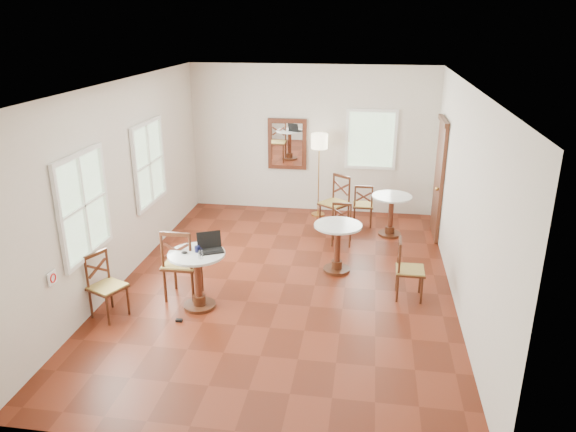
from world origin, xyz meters
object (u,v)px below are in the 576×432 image
Objects in this scene: cafe_table_near at (198,274)px; navy_mug at (198,249)px; cafe_table_mid at (337,242)px; floor_lamp at (319,147)px; laptop at (210,246)px; chair_mid_b at (408,269)px; mouse at (185,252)px; chair_back_a at (363,205)px; chair_near_b at (106,286)px; power_adapter at (179,320)px; cafe_table_back at (391,211)px; chair_back_b at (335,203)px; chair_near_a at (182,263)px; chair_mid_a at (342,223)px; water_glass at (201,255)px.

navy_mug reaches higher than cafe_table_near.
cafe_table_mid is 2.80m from floor_lamp.
laptop reaches higher than navy_mug.
mouse is at bearing 104.84° from chair_mid_b.
mouse reaches higher than chair_back_a.
chair_near_b is at bearing -118.63° from floor_lamp.
power_adapter is at bearing 58.72° from chair_back_a.
chair_back_a is (-0.71, 2.85, -0.02)m from chair_mid_b.
cafe_table_back is 4.61m from power_adapter.
chair_near_a is at bearing -86.44° from chair_back_b.
navy_mug is 1.25× the size of power_adapter.
chair_back_b is at bearing -59.42° from floor_lamp.
cafe_table_near is at bearing -103.10° from navy_mug.
chair_back_b reaches higher than cafe_table_mid.
chair_mid_a is at bearing 69.84° from chair_back_a.
water_glass is at bearing -77.87° from chair_back_b.
cafe_table_near is 4.20m from chair_back_a.
chair_mid_a is 3.27m from water_glass.
water_glass is at bearing -105.49° from floor_lamp.
chair_mid_b is 9.77× the size of mouse.
power_adapter is at bearing -135.69° from water_glass.
chair_mid_a is at bearing -68.77° from floor_lamp.
laptop is (1.31, 0.54, 0.44)m from chair_near_b.
laptop is (0.47, -0.11, 0.35)m from chair_near_a.
water_glass reaches higher than cafe_table_back.
chair_back_b is at bearing 38.74° from laptop.
laptop is at bearing -105.99° from floor_lamp.
navy_mug is (-2.90, -0.70, 0.43)m from chair_mid_b.
laptop is 0.18m from navy_mug.
chair_back_b reaches higher than chair_mid_b.
chair_near_b is at bearing 176.31° from laptop.
cafe_table_back is at bearing 5.03° from chair_mid_b.
water_glass reaches higher than chair_near_b.
floor_lamp reaches higher than chair_back_b.
power_adapter is (-2.88, -3.58, -0.46)m from cafe_table_back.
chair_mid_a is (-0.87, -0.57, -0.07)m from cafe_table_back.
laptop reaches higher than cafe_table_mid.
chair_near_b is at bearing -168.77° from water_glass.
power_adapter is at bearing -145.74° from laptop.
cafe_table_back is 4.15m from navy_mug.
cafe_table_near is 0.49× the size of floor_lamp.
cafe_table_back is 1.95m from floor_lamp.
cafe_table_mid is at bearing -150.06° from chair_near_a.
chair_mid_a is (0.01, 1.11, -0.08)m from cafe_table_mid.
mouse is (0.16, -0.29, 0.31)m from chair_near_a.
cafe_table_back is 2.42m from chair_mid_b.
chair_near_a is at bearing 142.81° from cafe_table_near.
chair_near_a is 10.05× the size of water_glass.
chair_near_b is at bearing 49.18° from chair_back_a.
chair_back_b is at bearing -122.09° from chair_near_a.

